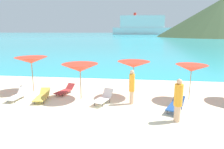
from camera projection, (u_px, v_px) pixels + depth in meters
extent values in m
cube|color=beige|center=(116.00, 76.00, 17.88)|extent=(50.00, 100.00, 0.30)
cube|color=#2DADBC|center=(135.00, 34.00, 229.60)|extent=(650.00, 440.00, 0.02)
cone|color=#384C2D|center=(222.00, 18.00, 128.69)|extent=(82.72, 82.72, 24.74)
cylinder|color=#9E7F59|center=(32.00, 75.00, 12.74)|extent=(0.05, 0.05, 2.14)
cone|color=red|center=(31.00, 60.00, 12.53)|extent=(2.04, 2.04, 0.39)
sphere|color=#9E7F59|center=(31.00, 58.00, 12.50)|extent=(0.07, 0.07, 0.07)
cylinder|color=#9E7F59|center=(81.00, 82.00, 11.36)|extent=(0.06, 0.06, 1.93)
cone|color=red|center=(80.00, 68.00, 11.18)|extent=(2.24, 2.24, 0.45)
sphere|color=#9E7F59|center=(80.00, 65.00, 11.15)|extent=(0.07, 0.07, 0.07)
cylinder|color=#9E7F59|center=(133.00, 80.00, 11.68)|extent=(0.04, 0.04, 2.04)
cone|color=red|center=(134.00, 64.00, 11.48)|extent=(1.97, 1.97, 0.36)
sphere|color=#9E7F59|center=(134.00, 62.00, 11.45)|extent=(0.07, 0.07, 0.07)
cylinder|color=#9E7F59|center=(190.00, 83.00, 11.16)|extent=(0.04, 0.04, 1.94)
cone|color=red|center=(191.00, 68.00, 10.98)|extent=(1.87, 1.87, 0.38)
sphere|color=#9E7F59|center=(192.00, 66.00, 10.95)|extent=(0.07, 0.07, 0.07)
cube|color=#A53333|center=(63.00, 92.00, 12.24)|extent=(0.85, 1.25, 0.05)
cube|color=#A53333|center=(70.00, 86.00, 12.87)|extent=(0.59, 0.52, 0.34)
cylinder|color=#333338|center=(56.00, 94.00, 12.04)|extent=(0.04, 0.04, 0.16)
cylinder|color=#333338|center=(62.00, 95.00, 11.86)|extent=(0.04, 0.04, 0.16)
cylinder|color=#333338|center=(65.00, 91.00, 12.75)|extent=(0.04, 0.04, 0.16)
cylinder|color=#333338|center=(70.00, 92.00, 12.57)|extent=(0.04, 0.04, 0.16)
cube|color=white|center=(102.00, 100.00, 10.59)|extent=(0.92, 1.24, 0.05)
cube|color=white|center=(108.00, 93.00, 11.17)|extent=(0.64, 0.53, 0.44)
cylinder|color=#333338|center=(94.00, 104.00, 10.43)|extent=(0.04, 0.04, 0.23)
cylinder|color=#333338|center=(103.00, 105.00, 10.21)|extent=(0.04, 0.04, 0.23)
cylinder|color=#333338|center=(102.00, 99.00, 11.11)|extent=(0.04, 0.04, 0.23)
cylinder|color=#333338|center=(110.00, 101.00, 10.89)|extent=(0.04, 0.04, 0.23)
cube|color=white|center=(15.00, 97.00, 11.19)|extent=(0.62, 1.10, 0.05)
cube|color=white|center=(23.00, 90.00, 11.85)|extent=(0.55, 0.49, 0.46)
cylinder|color=#333338|center=(8.00, 101.00, 10.95)|extent=(0.04, 0.04, 0.16)
cylinder|color=#333338|center=(15.00, 101.00, 10.86)|extent=(0.04, 0.04, 0.16)
cylinder|color=#333338|center=(16.00, 97.00, 11.66)|extent=(0.04, 0.04, 0.16)
cylinder|color=#333338|center=(23.00, 97.00, 11.57)|extent=(0.04, 0.04, 0.16)
cube|color=#D8BF4C|center=(41.00, 98.00, 11.04)|extent=(0.73, 1.28, 0.05)
cube|color=#D8BF4C|center=(45.00, 91.00, 11.76)|extent=(0.59, 0.43, 0.36)
cylinder|color=#333338|center=(34.00, 102.00, 10.69)|extent=(0.04, 0.04, 0.18)
cylinder|color=#333338|center=(43.00, 102.00, 10.69)|extent=(0.04, 0.04, 0.18)
cylinder|color=#333338|center=(40.00, 97.00, 11.52)|extent=(0.04, 0.04, 0.18)
cylinder|color=#333338|center=(48.00, 97.00, 11.53)|extent=(0.04, 0.04, 0.18)
cube|color=#1E478C|center=(175.00, 107.00, 9.59)|extent=(1.02, 1.34, 0.05)
cube|color=#1E478C|center=(179.00, 99.00, 10.24)|extent=(0.69, 0.63, 0.33)
cylinder|color=#333338|center=(167.00, 111.00, 9.42)|extent=(0.04, 0.04, 0.23)
cylinder|color=#333338|center=(178.00, 114.00, 9.17)|extent=(0.04, 0.04, 0.23)
cylinder|color=#333338|center=(172.00, 106.00, 10.13)|extent=(0.04, 0.04, 0.23)
cylinder|color=#333338|center=(182.00, 108.00, 9.88)|extent=(0.04, 0.04, 0.23)
cylinder|color=#DBAA84|center=(132.00, 97.00, 10.65)|extent=(0.22, 0.22, 0.71)
cylinder|color=orange|center=(132.00, 83.00, 10.47)|extent=(0.29, 0.29, 0.93)
sphere|color=#DBAA84|center=(132.00, 72.00, 10.35)|extent=(0.23, 0.23, 0.23)
cylinder|color=#DBAA84|center=(177.00, 113.00, 8.57)|extent=(0.27, 0.27, 0.73)
cylinder|color=orange|center=(178.00, 95.00, 8.39)|extent=(0.36, 0.36, 0.95)
sphere|color=#DBAA84|center=(179.00, 82.00, 8.26)|extent=(0.24, 0.24, 0.24)
cube|color=white|center=(142.00, 31.00, 221.97)|extent=(64.62, 10.28, 7.44)
cube|color=white|center=(142.00, 22.00, 219.78)|extent=(48.48, 8.29, 13.04)
cylinder|color=red|center=(135.00, 14.00, 218.78)|extent=(2.89, 2.89, 3.00)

